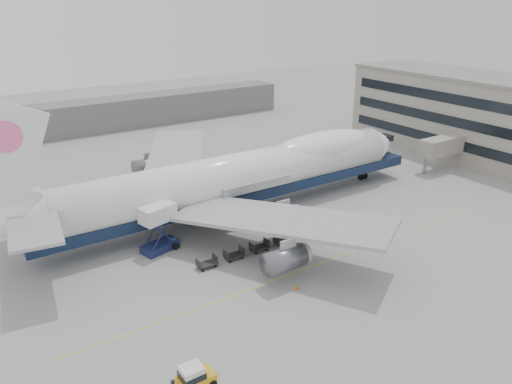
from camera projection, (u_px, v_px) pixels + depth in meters
ground at (289, 244)px, 63.17m from camera, size 260.00×260.00×0.00m
apron_line at (320, 264)px, 58.53m from camera, size 60.00×0.15×0.01m
hangar at (63, 120)px, 110.84m from camera, size 110.00×8.00×7.00m
airliner at (242, 175)px, 70.71m from camera, size 67.00×55.30×19.98m
catering_truck at (158, 225)px, 60.47m from camera, size 4.97×3.94×6.01m
baggage_tug at (194, 379)px, 39.70m from camera, size 3.04×1.73×2.21m
traffic_cone at (298, 287)px, 53.46m from camera, size 0.41×0.41×0.61m
dolly_0 at (207, 263)px, 57.60m from camera, size 2.30×1.35×1.30m
dolly_1 at (234, 255)px, 59.49m from camera, size 2.30×1.35×1.30m
dolly_2 at (259, 247)px, 61.38m from camera, size 2.30×1.35×1.30m
dolly_3 at (283, 239)px, 63.27m from camera, size 2.30×1.35×1.30m
dolly_4 at (306, 232)px, 65.16m from camera, size 2.30×1.35×1.30m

